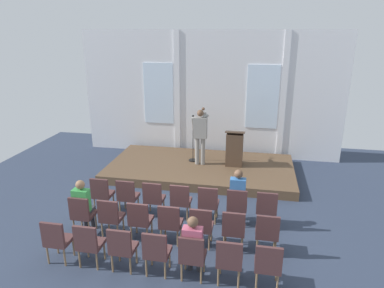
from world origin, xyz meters
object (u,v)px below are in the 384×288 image
(chair_r1_c4, at_px, (201,225))
(chair_r2_c4, at_px, (192,254))
(chair_r1_c5, at_px, (234,228))
(chair_r0_c2, at_px, (154,197))
(chair_r2_c3, at_px, (156,250))
(audience_r1_c0, at_px, (83,203))
(chair_r1_c3, at_px, (170,221))
(chair_r2_c2, at_px, (122,246))
(chair_r2_c1, at_px, (89,242))
(chair_r1_c0, at_px, (82,213))
(chair_r1_c6, at_px, (267,231))
(chair_r2_c6, at_px, (268,263))
(chair_r0_c5, at_px, (237,204))
(chair_r0_c6, at_px, (266,207))
(lectern, at_px, (234,149))
(chair_r2_c0, at_px, (57,238))
(speaker, at_px, (200,133))
(chair_r0_c1, at_px, (127,195))
(chair_r1_c2, at_px, (140,218))
(chair_r1_c1, at_px, (110,215))
(chair_r0_c3, at_px, (181,199))
(chair_r2_c5, at_px, (229,259))
(chair_r0_c4, at_px, (208,202))
(audience_r2_c4, at_px, (193,243))
(audience_r0_c5, at_px, (238,194))
(mic_stand, at_px, (193,151))

(chair_r1_c4, height_order, chair_r2_c4, same)
(chair_r1_c5, xyz_separation_m, chair_r2_c4, (-0.67, -1.02, 0.00))
(chair_r0_c2, relative_size, chair_r1_c4, 1.00)
(chair_r1_c5, height_order, chair_r2_c3, same)
(audience_r1_c0, bearing_deg, chair_r1_c3, -2.35)
(chair_r2_c2, bearing_deg, chair_r1_c3, 56.73)
(chair_r2_c1, bearing_deg, chair_r1_c0, 123.27)
(chair_r1_c0, distance_m, chair_r1_c3, 2.02)
(chair_r1_c6, relative_size, chair_r2_c4, 1.00)
(chair_r0_c2, distance_m, chair_r2_c6, 3.38)
(chair_r0_c5, xyz_separation_m, chair_r0_c6, (0.67, 0.00, 0.00))
(lectern, bearing_deg, chair_r1_c3, -104.24)
(chair_r1_c3, relative_size, chair_r2_c0, 1.00)
(speaker, relative_size, chair_r2_c6, 1.90)
(chair_r0_c1, height_order, chair_r1_c4, same)
(chair_r1_c2, bearing_deg, chair_r2_c4, -37.31)
(chair_r1_c1, bearing_deg, chair_r2_c4, -26.93)
(chair_r0_c3, bearing_deg, speaker, 90.61)
(chair_r2_c3, xyz_separation_m, chair_r2_c5, (1.35, 0.00, 0.00))
(chair_r1_c3, bearing_deg, chair_r0_c5, 37.31)
(chair_r0_c4, relative_size, audience_r2_c4, 0.74)
(lectern, distance_m, chair_r2_c3, 5.28)
(chair_r0_c1, bearing_deg, chair_r0_c4, 0.00)
(chair_r0_c5, bearing_deg, audience_r0_c5, 90.00)
(mic_stand, relative_size, audience_r0_c5, 1.13)
(lectern, bearing_deg, chair_r2_c2, -108.45)
(chair_r2_c3, distance_m, chair_r2_c4, 0.67)
(audience_r0_c5, bearing_deg, chair_r0_c1, -178.33)
(mic_stand, xyz_separation_m, chair_r0_c2, (-0.37, -3.25, -0.07))
(chair_r2_c5, bearing_deg, audience_r1_c0, 161.76)
(audience_r1_c0, bearing_deg, audience_r0_c5, 16.88)
(chair_r0_c6, relative_size, chair_r1_c4, 1.00)
(chair_r0_c3, xyz_separation_m, chair_r1_c5, (1.35, -1.02, 0.00))
(chair_r1_c5, height_order, chair_r2_c5, same)
(lectern, distance_m, chair_r1_c4, 4.17)
(chair_r0_c5, height_order, chair_r2_c2, same)
(chair_r1_c0, bearing_deg, chair_r1_c2, 0.00)
(chair_r1_c1, distance_m, chair_r1_c4, 2.02)
(chair_r1_c0, xyz_separation_m, chair_r2_c4, (2.69, -1.02, 0.00))
(chair_r0_c1, distance_m, audience_r0_c5, 2.70)
(chair_r0_c2, height_order, chair_r2_c3, same)
(chair_r1_c2, height_order, chair_r2_c0, same)
(chair_r1_c3, distance_m, chair_r2_c0, 2.26)
(mic_stand, height_order, chair_r1_c3, mic_stand)
(chair_r1_c6, bearing_deg, chair_r2_c3, -153.07)
(chair_r2_c0, relative_size, chair_r2_c6, 1.00)
(lectern, bearing_deg, audience_r1_c0, -127.09)
(speaker, height_order, chair_r2_c4, speaker)
(chair_r2_c3, distance_m, audience_r2_c4, 0.70)
(chair_r1_c6, distance_m, chair_r2_c2, 2.88)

